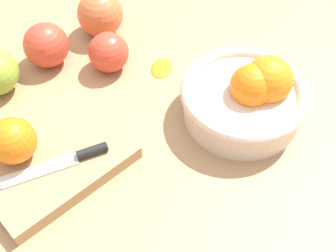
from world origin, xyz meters
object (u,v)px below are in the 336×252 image
(apple_front_left_2, at_px, (109,52))
(apple_front_center, at_px, (46,45))
(orange_on_board, at_px, (13,141))
(knife, at_px, (70,159))
(bowl, at_px, (247,96))
(cutting_board, at_px, (49,156))
(apple_front_left, at_px, (100,14))

(apple_front_left_2, xyz_separation_m, apple_front_center, (0.07, -0.08, 0.00))
(orange_on_board, xyz_separation_m, apple_front_left_2, (-0.22, -0.08, -0.02))
(apple_front_left_2, bearing_deg, knife, 38.87)
(knife, bearing_deg, apple_front_center, -114.28)
(bowl, height_order, orange_on_board, bowl)
(bowl, relative_size, cutting_board, 0.93)
(knife, xyz_separation_m, apple_front_center, (-0.10, -0.22, 0.01))
(bowl, xyz_separation_m, apple_front_left, (0.05, -0.31, -0.00))
(cutting_board, distance_m, apple_front_left_2, 0.21)
(apple_front_left_2, bearing_deg, apple_front_center, -48.43)
(apple_front_left_2, relative_size, apple_front_center, 0.89)
(cutting_board, bearing_deg, orange_on_board, -34.17)
(orange_on_board, relative_size, apple_front_center, 0.86)
(bowl, bearing_deg, cutting_board, -23.99)
(orange_on_board, bearing_deg, cutting_board, 145.83)
(cutting_board, bearing_deg, bowl, 156.01)
(apple_front_center, bearing_deg, orange_on_board, 47.21)
(cutting_board, distance_m, apple_front_center, 0.22)
(cutting_board, bearing_deg, apple_front_left_2, -151.38)
(apple_front_left_2, bearing_deg, bowl, 113.04)
(cutting_board, xyz_separation_m, apple_front_center, (-0.11, -0.18, 0.03))
(orange_on_board, distance_m, knife, 0.08)
(apple_front_left, bearing_deg, orange_on_board, 31.80)
(cutting_board, distance_m, apple_front_left, 0.30)
(cutting_board, xyz_separation_m, knife, (-0.02, 0.04, 0.02))
(bowl, distance_m, apple_front_left, 0.32)
(cutting_board, relative_size, knife, 1.39)
(apple_front_left, distance_m, apple_front_center, 0.12)
(bowl, xyz_separation_m, orange_on_board, (0.32, -0.15, 0.01))
(cutting_board, height_order, apple_front_left, apple_front_left)
(knife, xyz_separation_m, apple_front_left, (-0.22, -0.22, 0.01))
(cutting_board, height_order, orange_on_board, orange_on_board)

